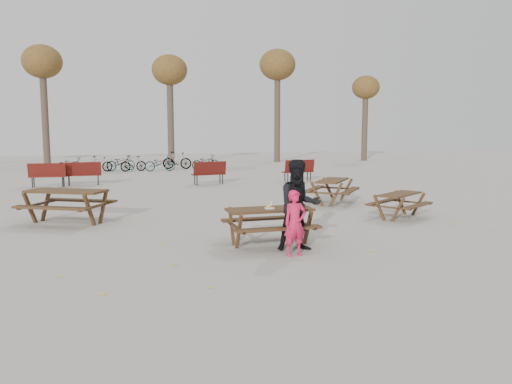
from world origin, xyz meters
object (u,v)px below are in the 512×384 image
object	(u,v)px
main_picnic_table	(270,217)
adult	(299,205)
child	(295,223)
picnic_table_east	(399,206)
food_tray	(269,208)
picnic_table_north	(67,207)
soda_bottle	(271,205)
picnic_table_far	(332,192)

from	to	relation	value
main_picnic_table	adult	world-z (taller)	adult
child	main_picnic_table	bearing A→B (deg)	92.85
main_picnic_table	child	bearing A→B (deg)	-80.68
child	picnic_table_east	world-z (taller)	child
child	picnic_table_east	bearing A→B (deg)	29.24
picnic_table_east	adult	bearing A→B (deg)	-178.79
food_tray	main_picnic_table	bearing A→B (deg)	69.78
adult	picnic_table_east	xyz separation A→B (m)	(4.04, 2.70, -0.58)
picnic_table_north	soda_bottle	bearing A→B (deg)	-13.24
adult	picnic_table_north	distance (m)	6.49
food_tray	adult	world-z (taller)	adult
picnic_table_north	main_picnic_table	bearing A→B (deg)	-12.63
soda_bottle	food_tray	bearing A→B (deg)	168.66
picnic_table_north	adult	bearing A→B (deg)	-14.79
main_picnic_table	picnic_table_east	distance (m)	4.88
soda_bottle	adult	bearing A→B (deg)	-56.60
food_tray	picnic_table_north	distance (m)	5.77
main_picnic_table	picnic_table_east	size ratio (longest dim) A/B	1.14
soda_bottle	child	xyz separation A→B (m)	(0.16, -0.95, -0.21)
food_tray	child	xyz separation A→B (m)	(0.20, -0.96, -0.15)
child	adult	size ratio (longest dim) A/B	0.70
picnic_table_east	soda_bottle	bearing A→B (deg)	173.00
soda_bottle	picnic_table_north	xyz separation A→B (m)	(-4.30, 3.89, -0.41)
food_tray	picnic_table_north	world-z (taller)	picnic_table_north
adult	picnic_table_east	size ratio (longest dim) A/B	1.16
picnic_table_east	picnic_table_north	xyz separation A→B (m)	(-8.72, 1.78, 0.10)
main_picnic_table	adult	xyz separation A→B (m)	(0.40, -0.68, 0.33)
food_tray	adult	bearing A→B (deg)	-54.32
child	picnic_table_north	size ratio (longest dim) A/B	0.63
picnic_table_far	adult	bearing A→B (deg)	-172.00
main_picnic_table	picnic_table_far	distance (m)	6.30
soda_bottle	picnic_table_north	world-z (taller)	soda_bottle
main_picnic_table	picnic_table_east	bearing A→B (deg)	24.51
child	picnic_table_far	distance (m)	7.07
picnic_table_east	picnic_table_north	bearing A→B (deg)	135.98
main_picnic_table	soda_bottle	world-z (taller)	soda_bottle
soda_bottle	picnic_table_north	distance (m)	5.81
food_tray	child	world-z (taller)	child
main_picnic_table	picnic_table_far	bearing A→B (deg)	52.70
food_tray	picnic_table_far	bearing A→B (deg)	52.93
picnic_table_east	picnic_table_far	size ratio (longest dim) A/B	0.86
adult	food_tray	bearing A→B (deg)	130.76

